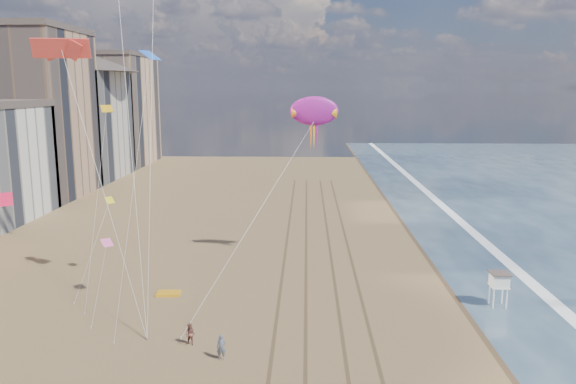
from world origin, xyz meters
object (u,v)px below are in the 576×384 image
object	(u,v)px
lifeguard_stand	(499,280)
kite_flyer_a	(221,347)
grounded_kite	(169,293)
kite_flyer_b	(190,334)
show_kite	(314,111)

from	to	relation	value
lifeguard_stand	kite_flyer_a	bearing A→B (deg)	-154.95
grounded_kite	kite_flyer_a	world-z (taller)	kite_flyer_a
kite_flyer_b	lifeguard_stand	bearing A→B (deg)	34.16
grounded_kite	show_kite	xyz separation A→B (m)	(13.37, 9.91, 16.20)
kite_flyer_b	show_kite	bearing A→B (deg)	80.98
grounded_kite	lifeguard_stand	bearing A→B (deg)	-5.58
lifeguard_stand	show_kite	world-z (taller)	show_kite
show_kite	kite_flyer_b	distance (m)	26.97
grounded_kite	show_kite	world-z (taller)	show_kite
grounded_kite	kite_flyer_a	distance (m)	14.05
show_kite	kite_flyer_a	distance (m)	27.83
lifeguard_stand	kite_flyer_a	size ratio (longest dim) A/B	1.66
lifeguard_stand	kite_flyer_b	bearing A→B (deg)	-161.59
kite_flyer_a	kite_flyer_b	xyz separation A→B (m)	(-2.63, 2.17, -0.08)
grounded_kite	show_kite	bearing A→B (deg)	34.36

